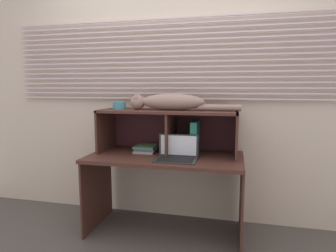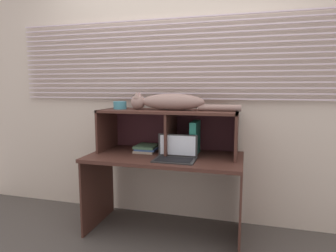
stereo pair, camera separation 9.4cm
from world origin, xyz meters
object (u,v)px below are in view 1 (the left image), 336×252
at_px(binder_upright, 195,138).
at_px(laptop, 177,155).
at_px(book_stack, 147,148).
at_px(small_basket, 119,105).
at_px(cat, 170,102).

bearing_deg(binder_upright, laptop, -117.78).
distance_m(book_stack, small_basket, 0.47).
xyz_separation_m(laptop, binder_upright, (0.12, 0.23, 0.11)).
bearing_deg(cat, book_stack, 179.39).
relative_size(laptop, small_basket, 2.81).
relative_size(cat, binder_upright, 3.33).
height_order(cat, laptop, cat).
distance_m(cat, laptop, 0.49).
distance_m(laptop, binder_upright, 0.28).
bearing_deg(small_basket, binder_upright, 0.00).
distance_m(laptop, book_stack, 0.40).
bearing_deg(book_stack, laptop, -35.00).
relative_size(cat, laptop, 2.92).
relative_size(laptop, binder_upright, 1.14).
bearing_deg(book_stack, small_basket, -179.49).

